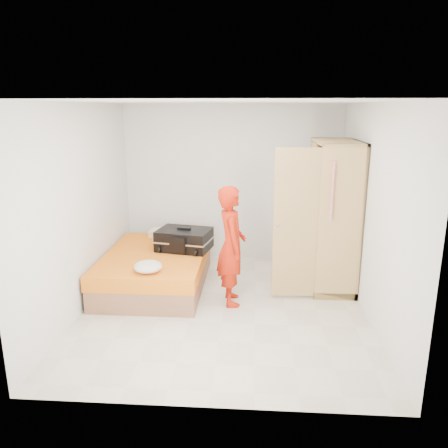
# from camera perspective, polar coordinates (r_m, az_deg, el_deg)

# --- Properties ---
(room) EXTENTS (4.00, 4.02, 2.60)m
(room) POSITION_cam_1_polar(r_m,az_deg,el_deg) (5.40, 0.03, 1.76)
(room) COLOR beige
(room) RESTS_ON ground
(bed) EXTENTS (1.42, 2.02, 0.50)m
(bed) POSITION_cam_1_polar(r_m,az_deg,el_deg) (6.49, -8.91, -5.83)
(bed) COLOR #946143
(bed) RESTS_ON ground
(wardrobe) EXTENTS (1.17, 1.21, 2.10)m
(wardrobe) POSITION_cam_1_polar(r_m,az_deg,el_deg) (6.39, 13.66, 0.62)
(wardrobe) COLOR tan
(wardrobe) RESTS_ON ground
(person) EXTENTS (0.48, 0.64, 1.58)m
(person) POSITION_cam_1_polar(r_m,az_deg,el_deg) (5.69, 0.97, -2.87)
(person) COLOR red
(person) RESTS_ON ground
(suitcase) EXTENTS (0.87, 0.70, 0.33)m
(suitcase) POSITION_cam_1_polar(r_m,az_deg,el_deg) (6.48, -5.22, -2.02)
(suitcase) COLOR black
(suitcase) RESTS_ON bed
(round_cushion) EXTENTS (0.36, 0.36, 0.14)m
(round_cushion) POSITION_cam_1_polar(r_m,az_deg,el_deg) (5.68, -9.91, -5.52)
(round_cushion) COLOR white
(round_cushion) RESTS_ON bed
(pillow) EXTENTS (0.61, 0.37, 0.10)m
(pillow) POSITION_cam_1_polar(r_m,az_deg,el_deg) (7.18, -7.33, -1.19)
(pillow) COLOR white
(pillow) RESTS_ON bed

